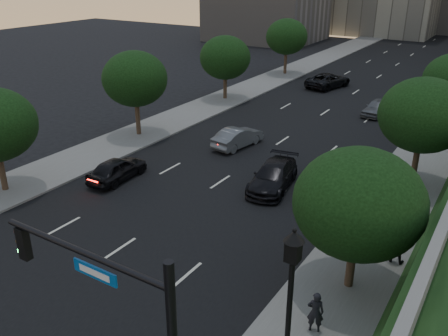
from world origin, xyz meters
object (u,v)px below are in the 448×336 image
Objects in this scene: sedan_near_left at (117,169)px; sedan_far_left at (328,80)px; sedan_mid_left at (238,137)px; pedestrian_b at (396,242)px; street_lamp at (289,310)px; pedestrian_a at (315,312)px; sedan_near_right at (273,176)px; pedestrian_c at (405,193)px; sedan_far_right at (377,108)px.

sedan_far_left is (2.43, 30.52, 0.07)m from sedan_near_left.
pedestrian_b is at bearing 154.38° from sedan_mid_left.
pedestrian_a is at bearing 87.79° from street_lamp.
pedestrian_b is at bearing -36.68° from sedan_near_right.
pedestrian_c reaches higher than sedan_mid_left.
sedan_near_left reaches higher than sedan_far_right.
pedestrian_b is (1.43, 8.44, -1.52)m from street_lamp.
sedan_far_right is at bearing -98.51° from pedestrian_a.
sedan_near_right is at bearing 118.49° from sedan_far_left.
pedestrian_a is at bearing 137.10° from sedan_mid_left.
sedan_near_left is 2.27× the size of pedestrian_b.
pedestrian_b is at bearing 176.92° from sedan_near_left.
sedan_near_right is 7.57m from pedestrian_c.
sedan_far_left is 28.60m from pedestrian_c.
street_lamp reaches higher than sedan_near_left.
sedan_mid_left is (-12.33, 17.66, -1.89)m from street_lamp.
sedan_far_right is at bearing -80.72° from pedestrian_c.
pedestrian_c reaches higher than sedan_far_left.
pedestrian_c is (6.33, -17.32, 0.29)m from sedan_far_right.
sedan_far_left is 1.37× the size of sedan_far_right.
sedan_near_right is 1.24× the size of sedan_far_right.
sedan_near_left is 17.00m from pedestrian_a.
sedan_near_right is 3.14× the size of pedestrian_a.
pedestrian_c is (0.57, 13.99, -1.62)m from street_lamp.
pedestrian_b is (17.18, -0.02, 0.37)m from sedan_near_left.
sedan_near_left is 17.23m from pedestrian_c.
pedestrian_a reaches higher than sedan_near_left.
pedestrian_b is at bearing -66.66° from sedan_far_right.
street_lamp reaches higher than pedestrian_a.
street_lamp is at bearing 76.87° from pedestrian_c.
sedan_mid_left is at bearing -70.97° from pedestrian_a.
sedan_near_left is (-15.74, 8.47, -1.89)m from street_lamp.
pedestrian_c is (0.49, 11.72, 0.02)m from pedestrian_a.
pedestrian_a reaches higher than sedan_far_left.
pedestrian_a reaches higher than sedan_near_right.
sedan_far_left reaches higher than sedan_far_right.
sedan_mid_left is 0.85× the size of sedan_near_right.
sedan_near_left is 24.93m from sedan_far_right.
sedan_far_left is 3.02× the size of pedestrian_b.
sedan_far_left is at bearing -69.30° from pedestrian_b.
pedestrian_a is at bearing 155.63° from sedan_near_left.
sedan_mid_left is 0.77× the size of sedan_far_left.
sedan_far_left is at bearing -71.73° from pedestrian_c.
sedan_far_right is at bearing -116.62° from sedan_near_left.
pedestrian_b reaches higher than pedestrian_c.
pedestrian_c reaches higher than sedan_far_right.
sedan_near_left is 30.62m from sedan_far_left.
sedan_mid_left is 21.36m from sedan_far_left.
sedan_far_left reaches higher than sedan_mid_left.
pedestrian_c is at bearing 172.33° from sedan_mid_left.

